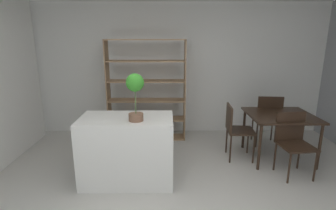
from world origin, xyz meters
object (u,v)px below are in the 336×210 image
Objects in this scene: kitchen_island at (127,149)px; dining_chair_near at (293,138)px; potted_plant_on_island at (135,91)px; open_bookshelf at (144,95)px; dining_chair_island_side at (235,126)px; dining_table at (280,119)px; dining_chair_far at (268,116)px.

kitchen_island is 1.37× the size of dining_chair_near.
dining_chair_near is (2.21, 0.32, -0.77)m from potted_plant_on_island.
open_bookshelf reaches higher than potted_plant_on_island.
dining_chair_island_side is (1.65, 0.69, 0.09)m from kitchen_island.
potted_plant_on_island reaches higher than dining_chair_near.
dining_chair_near reaches higher than dining_table.
potted_plant_on_island reaches higher than dining_chair_island_side.
kitchen_island is at bearing 32.22° from dining_chair_far.
dining_chair_far reaches higher than kitchen_island.
potted_plant_on_island is 0.68× the size of dining_chair_island_side.
dining_chair_far reaches higher than dining_table.
dining_table is 0.73m from dining_chair_island_side.
dining_chair_near is at bearing -31.81° from open_bookshelf.
dining_table is at bearing 97.05° from dining_chair_far.
dining_chair_island_side is (1.51, 0.82, -0.76)m from potted_plant_on_island.
dining_chair_far is at bearing -10.47° from open_bookshelf.
dining_chair_near is at bearing 4.59° from kitchen_island.
dining_chair_far is at bearing 83.21° from dining_chair_near.
potted_plant_on_island reaches higher than dining_chair_far.
dining_table is 0.50m from dining_chair_far.
kitchen_island is at bearing 137.70° from potted_plant_on_island.
dining_chair_near is (-0.00, -0.98, -0.03)m from dining_chair_far.
potted_plant_on_island is at bearing -159.86° from dining_table.
dining_chair_far is at bearing 26.36° from kitchen_island.
dining_chair_near reaches higher than dining_chair_island_side.
potted_plant_on_island reaches higher than dining_table.
potted_plant_on_island is 0.63× the size of dining_chair_far.
kitchen_island is 2.37m from dining_chair_near.
open_bookshelf is 1.82m from dining_chair_island_side.
potted_plant_on_island is at bearing -88.68° from open_bookshelf.
dining_chair_island_side is at bearing 179.54° from dining_table.
potted_plant_on_island is 0.32× the size of open_bookshelf.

